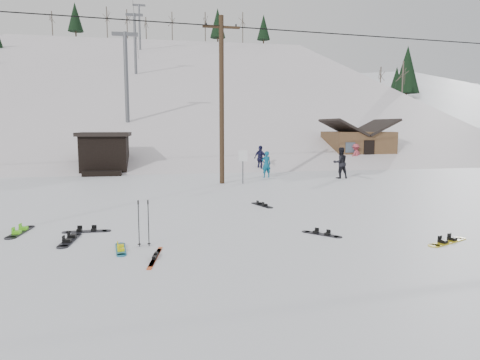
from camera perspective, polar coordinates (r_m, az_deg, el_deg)
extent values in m
plane|color=silver|center=(9.97, -1.72, -11.27)|extent=(200.00, 200.00, 0.00)
cube|color=silver|center=(66.11, -9.44, -6.17)|extent=(60.00, 85.24, 65.97)
cube|color=silver|center=(72.68, 22.29, -4.59)|extent=(45.66, 93.98, 54.59)
cylinder|color=#3A2819|center=(23.64, -2.47, 10.44)|extent=(0.26, 0.26, 9.00)
cube|color=#3A2819|center=(24.17, -2.52, 19.71)|extent=(2.00, 0.12, 0.12)
cylinder|color=black|center=(24.20, -2.52, 19.99)|extent=(0.08, 0.08, 0.12)
cylinder|color=#595B60|center=(23.50, 0.38, 1.68)|extent=(0.07, 0.07, 1.80)
cube|color=white|center=(23.41, 0.40, 3.25)|extent=(0.50, 0.04, 0.60)
cube|color=black|center=(30.59, -17.54, 3.28)|extent=(3.00, 3.00, 2.50)
cube|color=black|center=(30.54, -17.64, 5.84)|extent=(3.40, 3.40, 0.25)
cube|color=black|center=(28.90, -17.86, 0.87)|extent=(2.40, 1.20, 0.30)
cylinder|color=#595B60|center=(39.62, -14.91, 12.88)|extent=(0.36, 0.36, 8.00)
cube|color=#595B60|center=(40.20, -15.10, 18.27)|extent=(2.20, 0.30, 0.30)
cylinder|color=#595B60|center=(60.32, -13.80, 17.10)|extent=(0.36, 0.36, 8.00)
cube|color=#595B60|center=(61.11, -13.92, 20.60)|extent=(2.20, 0.30, 0.30)
cylinder|color=#595B60|center=(81.19, -13.24, 19.15)|extent=(0.36, 0.36, 8.00)
cube|color=#595B60|center=(82.08, -13.32, 21.74)|extent=(2.20, 0.30, 0.30)
cube|color=brown|center=(37.24, 15.38, 4.15)|extent=(5.00, 4.00, 2.70)
cube|color=black|center=(36.62, 13.57, 6.82)|extent=(2.69, 4.40, 1.43)
cube|color=black|center=(37.82, 17.32, 6.70)|extent=(2.69, 4.40, 1.43)
cube|color=black|center=(35.46, 16.82, 3.55)|extent=(0.90, 0.06, 1.90)
cube|color=#176F97|center=(11.54, -15.62, -8.90)|extent=(0.36, 1.07, 0.02)
cylinder|color=#176F97|center=(12.05, -15.70, -8.22)|extent=(0.24, 0.24, 0.02)
cylinder|color=#176F97|center=(11.03, -15.52, -9.64)|extent=(0.24, 0.24, 0.02)
cube|color=yellow|center=(11.71, -15.66, -8.44)|extent=(0.19, 0.15, 0.07)
cube|color=yellow|center=(11.34, -15.59, -8.94)|extent=(0.19, 0.15, 0.07)
cube|color=#B13C12|center=(10.59, -11.32, -10.22)|extent=(0.35, 1.58, 0.02)
cube|color=black|center=(10.58, -11.32, -10.00)|extent=(0.13, 0.30, 0.07)
cube|color=#B13C12|center=(10.74, -11.17, -9.97)|extent=(0.35, 1.58, 0.02)
cube|color=black|center=(10.73, -11.18, -9.74)|extent=(0.13, 0.30, 0.07)
cylinder|color=black|center=(11.59, -13.35, -5.75)|extent=(0.02, 0.02, 1.20)
cylinder|color=black|center=(11.72, -13.27, -8.33)|extent=(0.09, 0.09, 0.01)
cylinder|color=black|center=(11.47, -13.43, -2.92)|extent=(0.04, 0.04, 0.11)
cylinder|color=black|center=(11.58, -12.11, -5.72)|extent=(0.02, 0.02, 1.20)
cylinder|color=black|center=(11.71, -12.04, -8.30)|extent=(0.09, 0.09, 0.01)
cylinder|color=black|center=(11.46, -12.18, -2.89)|extent=(0.04, 0.04, 0.11)
cube|color=black|center=(13.73, -19.77, -6.48)|extent=(1.17, 0.31, 0.02)
cylinder|color=black|center=(13.63, -17.36, -6.48)|extent=(0.27, 0.27, 0.02)
cylinder|color=black|center=(13.86, -22.14, -6.47)|extent=(0.27, 0.27, 0.02)
cube|color=black|center=(13.68, -18.91, -6.28)|extent=(0.15, 0.20, 0.08)
cube|color=black|center=(13.76, -20.63, -6.27)|extent=(0.15, 0.20, 0.08)
cube|color=black|center=(12.86, -21.78, -7.48)|extent=(0.41, 1.34, 0.03)
cylinder|color=black|center=(13.47, -21.02, -6.79)|extent=(0.30, 0.30, 0.03)
cylinder|color=black|center=(12.24, -22.61, -8.25)|extent=(0.30, 0.30, 0.03)
cube|color=black|center=(13.06, -21.51, -6.98)|extent=(0.23, 0.18, 0.09)
cube|color=black|center=(12.62, -22.08, -7.50)|extent=(0.23, 0.18, 0.09)
cube|color=black|center=(14.44, -27.25, -6.19)|extent=(0.45, 1.39, 0.03)
cylinder|color=black|center=(15.06, -26.28, -5.61)|extent=(0.31, 0.31, 0.03)
cylinder|color=black|center=(13.82, -28.31, -6.83)|extent=(0.31, 0.31, 0.03)
cube|color=#5BD719|center=(14.65, -26.90, -5.75)|extent=(0.24, 0.19, 0.09)
cube|color=#5BD719|center=(14.20, -27.64, -6.18)|extent=(0.24, 0.19, 0.09)
cube|color=black|center=(12.84, 10.82, -7.12)|extent=(0.87, 0.93, 0.02)
cylinder|color=black|center=(12.63, 12.95, -7.42)|extent=(0.24, 0.24, 0.02)
cylinder|color=black|center=(13.07, 8.77, -6.82)|extent=(0.24, 0.24, 0.02)
cube|color=black|center=(12.75, 11.58, -7.03)|extent=(0.21, 0.21, 0.07)
cube|color=black|center=(12.91, 10.08, -6.82)|extent=(0.21, 0.21, 0.07)
cube|color=gold|center=(13.10, 25.92, -7.43)|extent=(1.32, 0.80, 0.03)
cylinder|color=gold|center=(13.66, 27.28, -6.93)|extent=(0.30, 0.30, 0.03)
cylinder|color=gold|center=(12.55, 24.43, -7.97)|extent=(0.30, 0.30, 0.03)
cube|color=black|center=(13.29, 26.43, -7.01)|extent=(0.23, 0.26, 0.09)
cube|color=black|center=(12.89, 25.41, -7.38)|extent=(0.23, 0.26, 0.09)
cube|color=black|center=(17.14, 2.94, -3.39)|extent=(0.62, 1.16, 0.02)
cylinder|color=black|center=(17.62, 1.93, -3.10)|extent=(0.26, 0.26, 0.02)
cylinder|color=black|center=(16.68, 4.01, -3.70)|extent=(0.26, 0.26, 0.02)
cube|color=black|center=(17.31, 2.57, -3.12)|extent=(0.22, 0.19, 0.07)
cube|color=black|center=(16.97, 3.32, -3.34)|extent=(0.22, 0.19, 0.07)
imported|color=#0B5574|center=(26.43, 3.53, 2.09)|extent=(0.65, 0.48, 1.64)
imported|color=black|center=(26.69, 13.24, 2.24)|extent=(0.93, 0.74, 1.89)
imported|color=#B8414E|center=(34.88, 15.15, 3.21)|extent=(1.33, 1.13, 1.79)
imported|color=#17173A|center=(30.14, 2.75, 2.90)|extent=(1.01, 1.11, 1.82)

